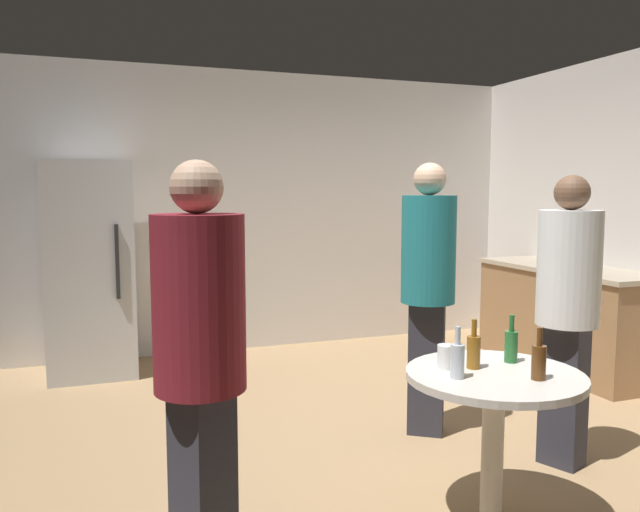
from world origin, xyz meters
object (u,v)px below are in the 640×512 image
Objects in this scene: beer_bottle_brown at (539,361)px; beer_bottle_green at (511,345)px; wine_bottle_on_counter at (594,256)px; person_in_maroon_shirt at (200,349)px; kettle at (547,256)px; foreground_table at (494,395)px; plastic_cup_white at (446,357)px; beer_bottle_clear at (457,359)px; person_in_teal_shirt at (428,277)px; beer_bottle_amber at (474,351)px; person_in_white_shirt at (568,298)px; refrigerator at (90,269)px.

beer_bottle_brown is 1.00× the size of beer_bottle_green.
person_in_maroon_shirt is (-3.51, -1.75, -0.05)m from wine_bottle_on_counter.
kettle is 3.08m from foreground_table.
beer_bottle_brown is at bearing -28.63° from person_in_maroon_shirt.
kettle is 4.12m from person_in_maroon_shirt.
beer_bottle_brown reaches higher than plastic_cup_white.
beer_bottle_clear is (-0.32, 0.14, 0.00)m from beer_bottle_brown.
person_in_teal_shirt is (-1.84, -1.10, 0.04)m from kettle.
beer_bottle_amber is 0.19m from beer_bottle_clear.
person_in_white_shirt is at bearing 22.23° from beer_bottle_amber.
person_in_maroon_shirt is at bearing -153.48° from wine_bottle_on_counter.
foreground_table is at bearing -22.32° from person_in_maroon_shirt.
foreground_table is 0.27m from beer_bottle_brown.
wine_bottle_on_counter is at bearing 41.92° from beer_bottle_brown.
plastic_cup_white is (0.03, 0.15, -0.03)m from beer_bottle_clear.
person_in_teal_shirt is at bearing -77.05° from person_in_white_shirt.
refrigerator is at bearing -101.91° from person_in_teal_shirt.
plastic_cup_white is at bearing -146.25° from wine_bottle_on_counter.
beer_bottle_brown is at bearing -102.65° from beer_bottle_green.
plastic_cup_white is at bearing 135.52° from beer_bottle_brown.
beer_bottle_clear is 0.14× the size of person_in_white_shirt.
beer_bottle_amber is at bearing 124.63° from beer_bottle_brown.
person_in_teal_shirt is at bearing 82.25° from beer_bottle_brown.
refrigerator is at bearing 72.71° from person_in_maroon_shirt.
beer_bottle_amber is at bearing 15.99° from person_in_teal_shirt.
beer_bottle_clear is 2.09× the size of plastic_cup_white.
person_in_maroon_shirt reaches higher than plastic_cup_white.
refrigerator is 3.46m from plastic_cup_white.
foreground_table is at bearing -133.98° from kettle.
refrigerator is 3.99m from kettle.
person_in_teal_shirt is at bearing 71.56° from beer_bottle_amber.
beer_bottle_amber and beer_bottle_brown have the same top height.
beer_bottle_amber is at bearing -18.29° from person_in_maroon_shirt.
beer_bottle_amber is at bearing -18.57° from plastic_cup_white.
refrigerator is 7.83× the size of beer_bottle_amber.
beer_bottle_amber is 1.29m from person_in_maroon_shirt.
wine_bottle_on_counter is at bearing 2.18° from person_in_maroon_shirt.
beer_bottle_brown is at bearing -55.37° from beer_bottle_amber.
refrigerator reaches higher than beer_bottle_amber.
person_in_teal_shirt is at bearing -162.44° from wine_bottle_on_counter.
kettle is at bearing 44.11° from beer_bottle_amber.
plastic_cup_white is at bearing -63.26° from refrigerator.
plastic_cup_white is 1.10m from person_in_teal_shirt.
beer_bottle_brown is (-2.07, -1.86, -0.20)m from wine_bottle_on_counter.
person_in_teal_shirt reaches higher than beer_bottle_brown.
plastic_cup_white is 0.07× the size of person_in_white_shirt.
beer_bottle_clear is (-2.33, -2.22, -0.15)m from kettle.
wine_bottle_on_counter is at bearing 37.99° from foreground_table.
person_in_white_shirt is at bearing -47.96° from refrigerator.
wine_bottle_on_counter is 2.96m from beer_bottle_clear.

